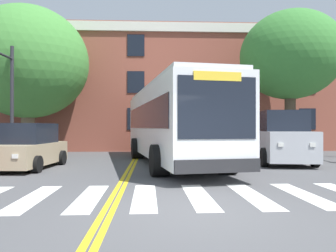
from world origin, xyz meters
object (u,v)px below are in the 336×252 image
street_tree_curbside_large (290,56)px  car_grey_behind_bus (184,133)px  city_bus (171,122)px  street_tree_curbside_small (28,63)px  car_tan_near_lane (27,148)px  car_silver_far_lane (280,138)px

street_tree_curbside_large → car_grey_behind_bus: bearing=131.3°
city_bus → street_tree_curbside_large: bearing=28.0°
car_grey_behind_bus → street_tree_curbside_small: size_ratio=0.60×
car_tan_near_lane → car_silver_far_lane: size_ratio=0.85×
city_bus → car_tan_near_lane: city_bus is taller
car_tan_near_lane → car_silver_far_lane: car_silver_far_lane is taller
car_silver_far_lane → street_tree_curbside_small: size_ratio=0.57×
car_grey_behind_bus → street_tree_curbside_small: bearing=-151.6°
city_bus → car_silver_far_lane: 4.85m
city_bus → car_grey_behind_bus: city_bus is taller
city_bus → street_tree_curbside_large: street_tree_curbside_large is taller
city_bus → street_tree_curbside_large: 8.60m
city_bus → car_tan_near_lane: size_ratio=2.85×
car_grey_behind_bus → street_tree_curbside_large: street_tree_curbside_large is taller
car_tan_near_lane → street_tree_curbside_large: bearing=21.9°
car_silver_far_lane → street_tree_curbside_small: (-12.64, 4.70, 4.15)m
street_tree_curbside_small → car_grey_behind_bus: bearing=28.4°
city_bus → car_silver_far_lane: (4.80, -0.00, -0.72)m
car_grey_behind_bus → car_tan_near_lane: bearing=-122.6°
street_tree_curbside_small → car_silver_far_lane: bearing=-20.4°
car_tan_near_lane → street_tree_curbside_large: street_tree_curbside_large is taller
city_bus → car_grey_behind_bus: 9.88m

